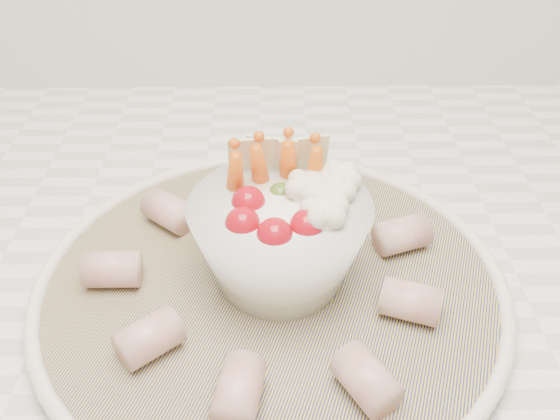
{
  "coord_description": "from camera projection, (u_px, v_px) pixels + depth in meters",
  "views": [
    {
      "loc": [
        -0.04,
        0.99,
        1.29
      ],
      "look_at": [
        -0.04,
        1.36,
        1.0
      ],
      "focal_mm": 40.0,
      "sensor_mm": 36.0,
      "label": 1
    }
  ],
  "objects": [
    {
      "name": "veggie_bowl",
      "position": [
        282.0,
        235.0,
        0.49
      ],
      "size": [
        0.14,
        0.14,
        0.11
      ],
      "color": "white",
      "rests_on": "serving_platter"
    },
    {
      "name": "serving_platter",
      "position": [
        271.0,
        285.0,
        0.51
      ],
      "size": [
        0.49,
        0.49,
        0.02
      ],
      "color": "navy",
      "rests_on": "kitchen_counter"
    },
    {
      "name": "cured_meat_rolls",
      "position": [
        271.0,
        268.0,
        0.5
      ],
      "size": [
        0.29,
        0.28,
        0.03
      ],
      "color": "#B75853",
      "rests_on": "serving_platter"
    }
  ]
}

